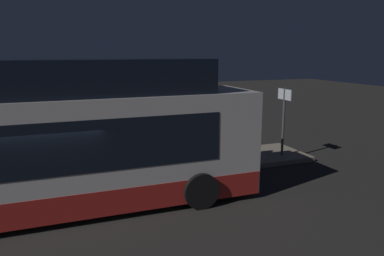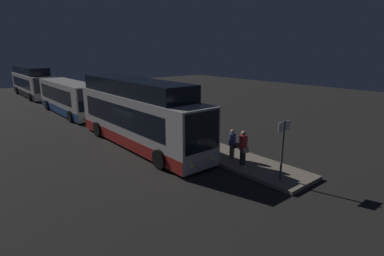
{
  "view_description": "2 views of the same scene",
  "coord_description": "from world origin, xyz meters",
  "px_view_note": "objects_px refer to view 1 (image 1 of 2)",
  "views": [
    {
      "loc": [
        0.06,
        -10.29,
        4.43
      ],
      "look_at": [
        4.33,
        0.84,
        1.97
      ],
      "focal_mm": 35.0,
      "sensor_mm": 36.0,
      "label": 1
    },
    {
      "loc": [
        16.1,
        -9.01,
        6.0
      ],
      "look_at": [
        4.33,
        0.84,
        1.97
      ],
      "focal_mm": 28.0,
      "sensor_mm": 36.0,
      "label": 2
    }
  ],
  "objects_px": {
    "passenger_with_bags": "(66,147)",
    "sign_post": "(284,112)",
    "bus_lead": "(39,147)",
    "passenger_waiting": "(232,136)",
    "passenger_boarding": "(206,139)",
    "trash_bin": "(29,173)",
    "suitcase": "(50,165)"
  },
  "relations": [
    {
      "from": "passenger_with_bags",
      "to": "sign_post",
      "type": "xyz_separation_m",
      "value": [
        8.42,
        -0.69,
        0.82
      ]
    },
    {
      "from": "bus_lead",
      "to": "passenger_waiting",
      "type": "xyz_separation_m",
      "value": [
        6.89,
        2.15,
        -0.74
      ]
    },
    {
      "from": "passenger_boarding",
      "to": "passenger_waiting",
      "type": "distance_m",
      "value": 1.0
    },
    {
      "from": "passenger_waiting",
      "to": "passenger_boarding",
      "type": "bearing_deg",
      "value": -79.11
    },
    {
      "from": "sign_post",
      "to": "trash_bin",
      "type": "relative_size",
      "value": 4.3
    },
    {
      "from": "bus_lead",
      "to": "suitcase",
      "type": "bearing_deg",
      "value": 85.66
    },
    {
      "from": "passenger_waiting",
      "to": "bus_lead",
      "type": "bearing_deg",
      "value": -47.58
    },
    {
      "from": "suitcase",
      "to": "trash_bin",
      "type": "bearing_deg",
      "value": -131.11
    },
    {
      "from": "passenger_waiting",
      "to": "trash_bin",
      "type": "distance_m",
      "value": 7.36
    },
    {
      "from": "passenger_boarding",
      "to": "sign_post",
      "type": "relative_size",
      "value": 0.59
    },
    {
      "from": "passenger_waiting",
      "to": "suitcase",
      "type": "relative_size",
      "value": 2.14
    },
    {
      "from": "bus_lead",
      "to": "passenger_waiting",
      "type": "height_order",
      "value": "bus_lead"
    },
    {
      "from": "passenger_with_bags",
      "to": "suitcase",
      "type": "height_order",
      "value": "passenger_with_bags"
    },
    {
      "from": "passenger_waiting",
      "to": "suitcase",
      "type": "bearing_deg",
      "value": -72.66
    },
    {
      "from": "suitcase",
      "to": "passenger_with_bags",
      "type": "bearing_deg",
      "value": -25.03
    },
    {
      "from": "trash_bin",
      "to": "suitcase",
      "type": "bearing_deg",
      "value": 48.89
    },
    {
      "from": "trash_bin",
      "to": "passenger_boarding",
      "type": "bearing_deg",
      "value": 1.07
    },
    {
      "from": "passenger_with_bags",
      "to": "trash_bin",
      "type": "xyz_separation_m",
      "value": [
        -1.23,
        -0.52,
        -0.64
      ]
    },
    {
      "from": "passenger_waiting",
      "to": "trash_bin",
      "type": "xyz_separation_m",
      "value": [
        -7.33,
        0.13,
        -0.65
      ]
    },
    {
      "from": "bus_lead",
      "to": "passenger_boarding",
      "type": "bearing_deg",
      "value": 22.06
    },
    {
      "from": "trash_bin",
      "to": "sign_post",
      "type": "bearing_deg",
      "value": -1.05
    },
    {
      "from": "passenger_waiting",
      "to": "suitcase",
      "type": "xyz_separation_m",
      "value": [
        -6.65,
        0.9,
        -0.67
      ]
    },
    {
      "from": "bus_lead",
      "to": "passenger_boarding",
      "type": "distance_m",
      "value": 6.44
    },
    {
      "from": "passenger_boarding",
      "to": "sign_post",
      "type": "bearing_deg",
      "value": 81.51
    },
    {
      "from": "bus_lead",
      "to": "sign_post",
      "type": "distance_m",
      "value": 9.44
    },
    {
      "from": "passenger_with_bags",
      "to": "bus_lead",
      "type": "bearing_deg",
      "value": -2.14
    },
    {
      "from": "sign_post",
      "to": "passenger_waiting",
      "type": "bearing_deg",
      "value": 178.73
    },
    {
      "from": "suitcase",
      "to": "trash_bin",
      "type": "distance_m",
      "value": 1.03
    },
    {
      "from": "bus_lead",
      "to": "passenger_waiting",
      "type": "relative_size",
      "value": 6.7
    },
    {
      "from": "passenger_with_bags",
      "to": "passenger_waiting",
      "type": "bearing_deg",
      "value": 97.55
    },
    {
      "from": "bus_lead",
      "to": "passenger_boarding",
      "type": "height_order",
      "value": "bus_lead"
    },
    {
      "from": "bus_lead",
      "to": "passenger_waiting",
      "type": "bearing_deg",
      "value": 17.37
    }
  ]
}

